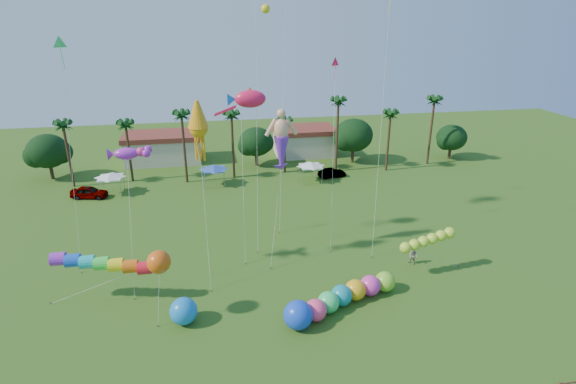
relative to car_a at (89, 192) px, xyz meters
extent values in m
plane|color=#285116|center=(22.76, -34.99, -0.82)|extent=(160.00, 160.00, 0.00)
cylinder|color=#3A2819|center=(-3.24, 5.01, 3.68)|extent=(0.36, 0.36, 9.00)
cylinder|color=#3A2819|center=(4.76, 6.01, 3.43)|extent=(0.36, 0.36, 8.50)
cylinder|color=#3A2819|center=(12.76, 4.01, 4.18)|extent=(0.36, 0.36, 10.00)
cylinder|color=#3A2819|center=(19.76, 5.01, 3.93)|extent=(0.36, 0.36, 9.50)
cylinder|color=#3A2819|center=(27.76, 6.01, 3.18)|extent=(0.36, 0.36, 8.00)
cylinder|color=#3A2819|center=(35.76, 5.01, 4.68)|extent=(0.36, 0.36, 11.00)
cylinder|color=#3A2819|center=(43.76, 4.01, 3.68)|extent=(0.36, 0.36, 9.00)
cylinder|color=#3A2819|center=(51.76, 6.01, 4.43)|extent=(0.36, 0.36, 10.50)
sphere|color=#113814|center=(-7.24, 9.01, 3.52)|extent=(5.88, 5.88, 5.88)
sphere|color=#113814|center=(23.76, 10.01, 3.21)|extent=(5.46, 5.46, 5.46)
sphere|color=#113814|center=(39.76, 9.01, 3.83)|extent=(6.30, 6.30, 6.30)
sphere|color=#113814|center=(56.76, 8.01, 2.90)|extent=(5.04, 5.04, 5.04)
cube|color=beige|center=(8.76, 15.01, 1.18)|extent=(12.00, 7.00, 4.00)
cube|color=beige|center=(32.76, 15.01, 1.18)|extent=(10.00, 7.00, 4.00)
pyramid|color=white|center=(2.76, 1.01, 1.93)|extent=(3.00, 3.00, 0.60)
pyramid|color=blue|center=(16.76, 2.01, 1.93)|extent=(3.00, 3.00, 0.60)
pyramid|color=white|center=(30.76, 1.01, 1.93)|extent=(3.00, 3.00, 0.60)
imported|color=#4C4C54|center=(0.00, 0.00, 0.00)|extent=(5.08, 2.81, 1.64)
imported|color=#4C4C54|center=(34.38, 2.26, -0.13)|extent=(4.33, 2.04, 1.37)
imported|color=gray|center=(35.49, -23.88, 0.07)|extent=(1.08, 1.09, 1.78)
sphere|color=#FE427D|center=(23.99, -30.71, 0.10)|extent=(1.83, 1.83, 1.83)
sphere|color=#32D86D|center=(25.29, -29.85, 0.10)|extent=(1.83, 1.83, 1.83)
sphere|color=teal|center=(26.63, -29.10, 0.10)|extent=(1.83, 1.83, 1.83)
sphere|color=#EFA918|center=(28.04, -28.53, 0.10)|extent=(1.83, 1.83, 1.83)
sphere|color=#E535B4|center=(29.53, -28.11, 0.10)|extent=(1.83, 1.83, 1.83)
sphere|color=#7BCC2D|center=(31.04, -27.74, 0.10)|extent=(1.83, 1.83, 1.83)
sphere|color=blue|center=(22.41, -31.41, 0.35)|extent=(3.09, 3.09, 2.34)
sphere|color=blue|center=(13.56, -29.24, 0.29)|extent=(2.21, 2.21, 2.21)
cylinder|color=red|center=(8.37, -25.67, 2.46)|extent=(8.33, 2.51, 1.12)
cylinder|color=silver|center=(6.29, -25.17, 0.82)|extent=(8.30, 1.01, 3.30)
cylinder|color=brown|center=(2.14, -24.68, -0.74)|extent=(0.08, 0.08, 0.16)
ellipsoid|color=#B3E232|center=(33.59, -25.86, 2.26)|extent=(5.67, 3.02, 1.24)
cylinder|color=silver|center=(36.62, -25.54, 0.72)|extent=(6.08, 0.66, 3.10)
cylinder|color=brown|center=(39.65, -25.22, -0.74)|extent=(0.08, 0.08, 0.16)
sphere|color=#DE5712|center=(12.03, -28.57, 4.53)|extent=(2.30, 2.30, 1.83)
cylinder|color=silver|center=(11.76, -28.98, 1.86)|extent=(0.58, 0.86, 5.35)
cylinder|color=brown|center=(11.48, -29.39, -0.74)|extent=(0.08, 0.08, 0.16)
cylinder|color=silver|center=(22.34, -20.64, 4.95)|extent=(1.72, 3.37, 11.54)
cylinder|color=brown|center=(21.49, -22.31, -0.74)|extent=(0.08, 0.08, 0.16)
ellipsoid|color=#EF1A4D|center=(20.63, -15.90, 14.58)|extent=(4.78, 2.26, 1.91)
cylinder|color=silver|center=(19.90, -18.45, 6.88)|extent=(1.48, 5.12, 15.40)
cylinder|color=brown|center=(19.18, -21.00, -0.74)|extent=(0.08, 0.08, 0.16)
cylinder|color=silver|center=(21.21, -15.84, 12.27)|extent=(1.16, 6.30, 26.18)
cylinder|color=brown|center=(20.64, -18.98, -0.74)|extent=(0.08, 0.08, 0.16)
cone|color=orange|center=(15.58, -20.62, 12.94)|extent=(1.89, 1.89, 5.15)
cylinder|color=silver|center=(15.66, -22.91, 6.06)|extent=(0.18, 4.60, 13.77)
cylinder|color=brown|center=(15.74, -25.20, -0.74)|extent=(0.08, 0.08, 0.16)
ellipsoid|color=#AC28C8|center=(9.33, -20.90, 11.09)|extent=(3.77, 2.21, 1.43)
cylinder|color=silver|center=(9.24, -23.09, 5.14)|extent=(0.20, 4.40, 11.92)
cylinder|color=brown|center=(9.16, -25.28, -0.74)|extent=(0.08, 0.08, 0.16)
cone|color=#FF1C46|center=(29.18, -15.57, 17.81)|extent=(1.11, 0.71, 1.12)
cylinder|color=silver|center=(28.65, -17.86, 8.50)|extent=(1.08, 4.62, 18.63)
cylinder|color=brown|center=(28.13, -20.16, -0.74)|extent=(0.08, 0.08, 0.16)
cylinder|color=silver|center=(32.83, -19.61, 11.80)|extent=(1.81, 4.84, 25.24)
cylinder|color=brown|center=(31.95, -22.01, -0.74)|extent=(0.08, 0.08, 0.16)
cone|color=#31D364|center=(4.16, -16.02, 19.89)|extent=(1.31, 0.84, 1.32)
cylinder|color=silver|center=(3.85, -17.96, 9.53)|extent=(0.64, 3.90, 20.71)
cylinder|color=brown|center=(3.55, -19.90, -0.74)|extent=(0.08, 0.08, 0.16)
cylinder|color=silver|center=(24.45, -12.31, 13.66)|extent=(1.75, 4.99, 28.96)
cylinder|color=brown|center=(23.59, -14.79, -0.74)|extent=(0.08, 0.08, 0.16)
camera|label=1|loc=(16.55, -59.90, 22.21)|focal=28.00mm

